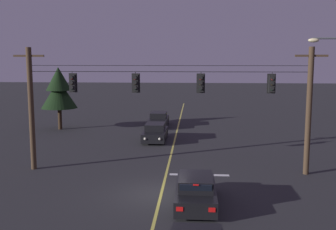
{
  "coord_description": "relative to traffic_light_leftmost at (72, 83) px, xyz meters",
  "views": [
    {
      "loc": [
        1.61,
        -18.95,
        6.63
      ],
      "look_at": [
        0.0,
        5.07,
        3.22
      ],
      "focal_mm": 43.1,
      "sensor_mm": 36.0,
      "label": 1
    }
  ],
  "objects": [
    {
      "name": "stop_bar_paint",
      "position": [
        7.41,
        -0.58,
        -5.2
      ],
      "size": [
        3.4,
        0.36,
        0.01
      ],
      "primitive_type": "cube",
      "color": "silver",
      "rests_on": "ground"
    },
    {
      "name": "car_oncoming_lead",
      "position": [
        3.94,
        8.95,
        -4.55
      ],
      "size": [
        1.8,
        4.42,
        1.39
      ],
      "color": "black",
      "rests_on": "ground"
    },
    {
      "name": "ground_plane",
      "position": [
        5.51,
        -4.05,
        -5.2
      ],
      "size": [
        180.0,
        180.0,
        0.0
      ],
      "primitive_type": "plane",
      "color": "#28282B"
    },
    {
      "name": "traffic_light_right_inner",
      "position": [
        11.43,
        0.0,
        0.0
      ],
      "size": [
        0.48,
        0.41,
        1.22
      ],
      "color": "black"
    },
    {
      "name": "car_oncoming_trailing",
      "position": [
        3.6,
        15.76,
        -4.55
      ],
      "size": [
        1.8,
        4.42,
        1.39
      ],
      "color": "black",
      "rests_on": "ground"
    },
    {
      "name": "car_waiting_near_lane",
      "position": [
        7.19,
        -5.36,
        -4.55
      ],
      "size": [
        1.8,
        4.33,
        1.39
      ],
      "color": "black",
      "rests_on": "ground"
    },
    {
      "name": "traffic_light_left_inner",
      "position": [
        3.7,
        0.0,
        0.0
      ],
      "size": [
        0.48,
        0.41,
        1.22
      ],
      "color": "black"
    },
    {
      "name": "tree_verge_near",
      "position": [
        -5.47,
        13.51,
        -1.48
      ],
      "size": [
        3.31,
        3.31,
        5.82
      ],
      "color": "#332316",
      "rests_on": "ground"
    },
    {
      "name": "lane_centre_stripe",
      "position": [
        5.51,
        6.02,
        -5.2
      ],
      "size": [
        0.14,
        60.0,
        0.01
      ],
      "primitive_type": "cube",
      "color": "#D1C64C",
      "rests_on": "ground"
    },
    {
      "name": "traffic_light_leftmost",
      "position": [
        0.0,
        0.0,
        0.0
      ],
      "size": [
        0.48,
        0.41,
        1.22
      ],
      "color": "black"
    },
    {
      "name": "signal_span_assembly",
      "position": [
        5.51,
        0.02,
        -1.42
      ],
      "size": [
        17.88,
        0.32,
        7.26
      ],
      "color": "#423021",
      "rests_on": "ground"
    },
    {
      "name": "traffic_light_centre",
      "position": [
        7.45,
        0.0,
        0.0
      ],
      "size": [
        0.48,
        0.41,
        1.22
      ],
      "color": "black"
    }
  ]
}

